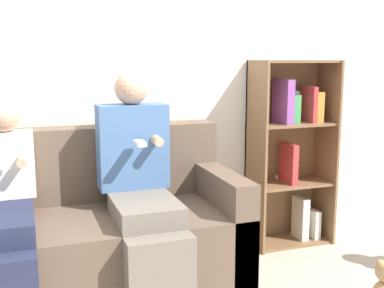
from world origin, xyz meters
The scene contains 5 objects.
back_wall centered at (0.00, 0.94, 1.27)m, with size 10.00×0.06×2.55m.
couch centered at (-0.31, 0.51, 0.32)m, with size 2.06×0.81×0.91m.
adult_seated centered at (0.15, 0.37, 0.64)m, with size 0.40×0.73×1.24m.
child_seated centered at (-0.54, 0.34, 0.57)m, with size 0.29×0.75×1.11m.
bookshelf centered at (1.34, 0.78, 0.68)m, with size 0.58×0.31×1.30m.
Camera 1 is at (-0.44, -2.14, 1.32)m, focal length 45.00 mm.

